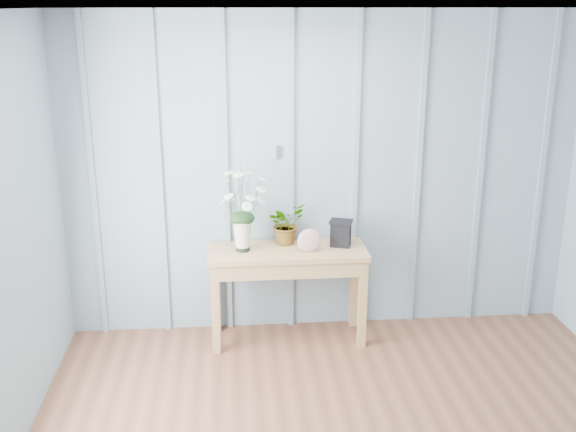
{
  "coord_description": "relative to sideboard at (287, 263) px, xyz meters",
  "views": [
    {
      "loc": [
        -0.7,
        -2.78,
        2.53
      ],
      "look_at": [
        -0.3,
        1.94,
        1.03
      ],
      "focal_mm": 42.0,
      "sensor_mm": 36.0,
      "label": 1
    }
  ],
  "objects": [
    {
      "name": "felt_disc_vessel",
      "position": [
        0.16,
        -0.07,
        0.21
      ],
      "size": [
        0.19,
        0.06,
        0.18
      ],
      "primitive_type": "ellipsoid",
      "rotation": [
        0.0,
        0.0,
        0.05
      ],
      "color": "#934B65",
      "rests_on": "sideboard"
    },
    {
      "name": "daisy_vase",
      "position": [
        -0.34,
        0.0,
        0.53
      ],
      "size": [
        0.47,
        0.36,
        0.66
      ],
      "color": "black",
      "rests_on": "sideboard"
    },
    {
      "name": "sideboard",
      "position": [
        0.0,
        0.0,
        0.0
      ],
      "size": [
        1.2,
        0.45,
        0.75
      ],
      "color": "tan",
      "rests_on": "ground"
    },
    {
      "name": "carved_box",
      "position": [
        0.41,
        0.04,
        0.22
      ],
      "size": [
        0.2,
        0.18,
        0.2
      ],
      "color": "black",
      "rests_on": "sideboard"
    },
    {
      "name": "spider_plant",
      "position": [
        0.0,
        0.14,
        0.27
      ],
      "size": [
        0.38,
        0.37,
        0.32
      ],
      "primitive_type": "imported",
      "rotation": [
        0.0,
        0.0,
        0.67
      ],
      "color": "#163219",
      "rests_on": "sideboard"
    },
    {
      "name": "room_shell",
      "position": [
        0.3,
        -1.08,
        1.35
      ],
      "size": [
        4.0,
        4.5,
        2.5
      ],
      "color": "#8CA4B5",
      "rests_on": "ground"
    }
  ]
}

